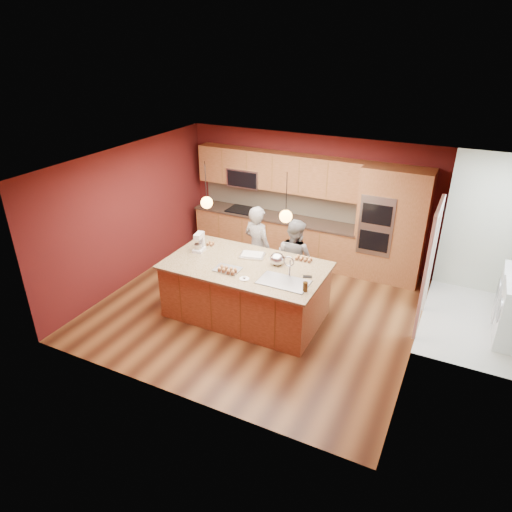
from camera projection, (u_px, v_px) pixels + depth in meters
The scene contains 24 objects.
floor at pixel (257, 308), 8.36m from camera, with size 5.50×5.50×0.00m, color #412313.
ceiling at pixel (257, 163), 7.17m from camera, with size 5.50×5.50×0.00m, color white.
wall_back at pixel (308, 198), 9.78m from camera, with size 5.50×5.50×0.00m, color #541717.
wall_front at pixel (170, 314), 5.75m from camera, with size 5.50×5.50×0.00m, color #541717.
wall_left at pixel (130, 215), 8.86m from camera, with size 5.00×5.00×0.00m, color #541717.
wall_right at pixel (426, 275), 6.68m from camera, with size 5.00×5.00×0.00m, color #541717.
cabinet_run at pixel (274, 213), 10.01m from camera, with size 3.74×0.64×2.30m.
oven_column at pixel (391, 226), 8.89m from camera, with size 1.30×0.62×2.30m.
doorway_trim at pixel (428, 270), 7.46m from camera, with size 0.08×1.11×2.20m, color white, non-canonical shape.
pendant_left at pixel (207, 202), 7.57m from camera, with size 0.20×0.20×0.80m.
pendant_right at pixel (286, 216), 7.01m from camera, with size 0.20×0.20×0.80m.
island at pixel (246, 290), 7.94m from camera, with size 2.73×1.52×1.38m.
person_left at pixel (257, 248), 8.72m from camera, with size 0.61×0.40×1.68m, color black.
person_right at pixel (294, 259), 8.45m from camera, with size 0.75×0.58×1.54m, color slate.
stand_mixer at pixel (199, 243), 8.15m from camera, with size 0.21×0.27×0.34m.
sheet_cake at pixel (252, 255), 8.00m from camera, with size 0.49×0.40×0.05m.
cooling_rack at pixel (227, 269), 7.55m from camera, with size 0.43×0.31×0.02m, color #A3A6AA.
mixing_bowl at pixel (277, 259), 7.69m from camera, with size 0.26×0.26×0.22m, color silver.
plate at pixel (244, 279), 7.27m from camera, with size 0.16×0.16×0.01m, color white.
tumbler at pixel (305, 287), 6.90m from camera, with size 0.08×0.08×0.15m, color #35220B.
phone at pixel (307, 277), 7.33m from camera, with size 0.14×0.08×0.01m, color black.
cupcakes_left at pixel (210, 243), 8.42m from camera, with size 0.14×0.14×0.06m, color #C0854A, non-canonical shape.
cupcakes_rack at pixel (227, 270), 7.44m from camera, with size 0.34×0.17×0.08m, color #C0854A, non-canonical shape.
cupcakes_right at pixel (304, 259), 7.85m from camera, with size 0.31×0.15×0.07m, color #C0854A, non-canonical shape.
Camera 1 is at (3.11, -6.37, 4.55)m, focal length 32.00 mm.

